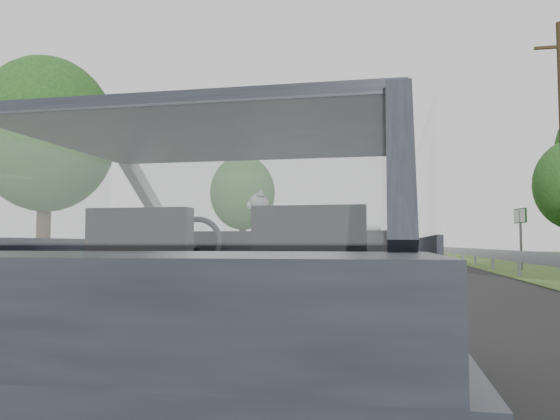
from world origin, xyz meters
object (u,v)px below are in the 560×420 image
at_px(subject_car, 244,282).
at_px(other_car, 380,249).
at_px(cat, 302,218).
at_px(highway_sign, 521,239).

xyz_separation_m(subject_car, other_car, (0.40, 20.54, -0.02)).
relative_size(subject_car, cat, 6.69).
height_order(cat, other_car, other_car).
xyz_separation_m(cat, other_car, (0.19, 19.92, -0.38)).
distance_m(cat, highway_sign, 17.96).
xyz_separation_m(subject_car, cat, (0.21, 0.62, 0.36)).
distance_m(subject_car, cat, 0.75).
bearing_deg(cat, highway_sign, 62.72).
relative_size(subject_car, other_car, 0.94).
bearing_deg(highway_sign, subject_car, -121.14).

